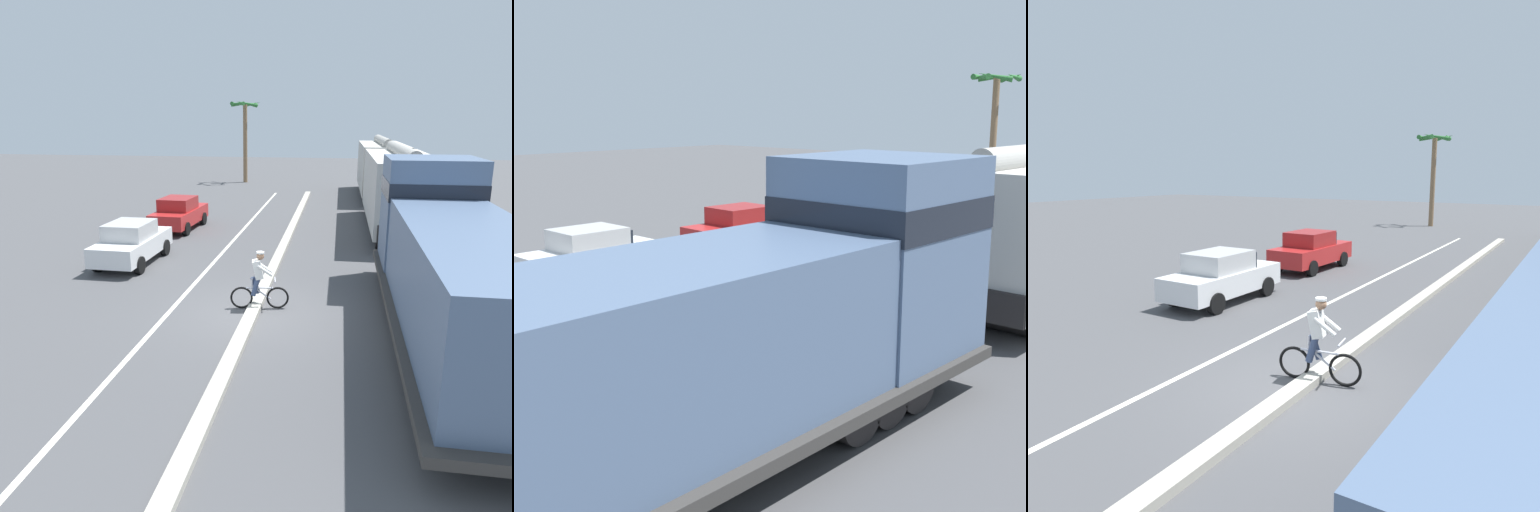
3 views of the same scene
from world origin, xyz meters
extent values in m
plane|color=#4C4C4F|center=(0.00, 0.00, 0.00)|extent=(120.00, 120.00, 0.00)
cube|color=#B2AD9E|center=(0.00, 6.00, 0.08)|extent=(0.36, 36.00, 0.16)
cube|color=silver|center=(-2.40, 6.00, 0.00)|extent=(0.14, 36.00, 0.01)
cube|color=silver|center=(-5.44, 4.30, 0.67)|extent=(1.76, 4.22, 0.70)
cube|color=beige|center=(-5.44, 4.15, 1.32)|extent=(1.52, 1.92, 0.60)
cube|color=#1E232D|center=(-5.43, 5.15, 1.27)|extent=(1.43, 0.14, 0.51)
cylinder|color=black|center=(-6.23, 5.61, 0.32)|extent=(0.23, 0.64, 0.64)
cylinder|color=black|center=(-4.62, 5.59, 0.32)|extent=(0.23, 0.64, 0.64)
cylinder|color=black|center=(-6.27, 3.01, 0.32)|extent=(0.23, 0.64, 0.64)
cylinder|color=black|center=(-4.65, 2.99, 0.32)|extent=(0.23, 0.64, 0.64)
cube|color=red|center=(-5.57, 10.50, 0.67)|extent=(1.88, 4.27, 0.70)
cube|color=maroon|center=(-5.57, 10.35, 1.32)|extent=(1.58, 1.96, 0.60)
cube|color=#1E232D|center=(-5.53, 11.35, 1.27)|extent=(1.43, 0.18, 0.51)
cylinder|color=black|center=(-6.32, 11.83, 0.32)|extent=(0.25, 0.65, 0.64)
cylinder|color=black|center=(-4.70, 11.76, 0.32)|extent=(0.25, 0.65, 0.64)
cylinder|color=black|center=(-6.43, 9.23, 0.32)|extent=(0.25, 0.65, 0.64)
cylinder|color=black|center=(-4.82, 9.16, 0.32)|extent=(0.25, 0.65, 0.64)
torus|color=black|center=(0.64, 0.42, 0.33)|extent=(0.66, 0.16, 0.66)
torus|color=black|center=(-0.40, 0.26, 0.33)|extent=(0.66, 0.16, 0.66)
cylinder|color=silver|center=(0.12, 0.34, 0.63)|extent=(0.79, 0.17, 0.05)
cylinder|color=silver|center=(0.22, 0.36, 0.45)|extent=(0.48, 0.12, 0.36)
cylinder|color=silver|center=(-0.10, 0.31, 0.78)|extent=(0.04, 0.04, 0.30)
cylinder|color=silver|center=(0.56, 0.41, 0.88)|extent=(0.11, 0.48, 0.04)
cylinder|color=#38476B|center=(-0.02, 0.42, 0.68)|extent=(0.32, 0.18, 0.52)
cylinder|color=#38476B|center=(0.01, 0.23, 0.68)|extent=(0.28, 0.18, 0.52)
cube|color=white|center=(0.07, 0.34, 1.20)|extent=(0.38, 0.39, 0.57)
sphere|color=#9E7051|center=(0.14, 0.35, 1.59)|extent=(0.22, 0.22, 0.22)
cylinder|color=white|center=(0.14, 0.35, 1.69)|extent=(0.22, 0.22, 0.05)
cylinder|color=white|center=(0.24, 0.52, 1.20)|extent=(0.47, 0.16, 0.36)
cylinder|color=white|center=(0.29, 0.21, 1.20)|extent=(0.47, 0.16, 0.36)
cylinder|color=#846647|center=(-5.90, 30.17, 3.28)|extent=(0.36, 0.36, 6.56)
cone|color=#2D7033|center=(-5.00, 30.26, 6.61)|extent=(0.50, 1.84, 0.48)
cone|color=#2D7033|center=(-5.45, 30.95, 6.61)|extent=(1.74, 1.19, 0.54)
cone|color=#2D7033|center=(-6.37, 30.93, 6.61)|extent=(1.71, 1.23, 0.46)
cone|color=#2D7033|center=(-6.80, 30.24, 6.61)|extent=(0.47, 1.82, 0.34)
cone|color=#2D7033|center=(-6.47, 29.47, 6.61)|extent=(1.60, 1.39, 0.34)
cone|color=#2D7033|center=(-5.60, 29.32, 6.61)|extent=(1.83, 0.92, 0.66)
camera|label=1|loc=(2.26, -13.16, 5.35)|focal=35.00mm
camera|label=2|loc=(12.09, -6.95, 5.01)|focal=50.00mm
camera|label=3|loc=(4.39, -7.93, 4.10)|focal=35.00mm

